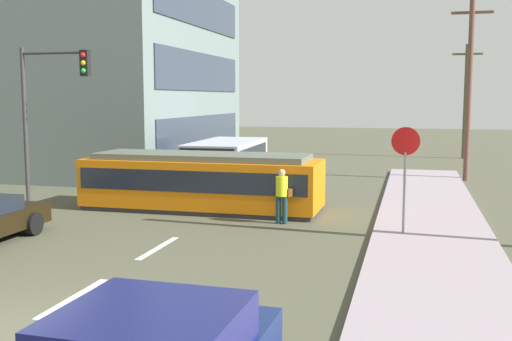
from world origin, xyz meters
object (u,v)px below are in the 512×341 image
at_px(stop_sign, 405,158).
at_px(utility_pole_mid, 469,87).
at_px(traffic_light_mast, 49,98).
at_px(utility_pole_far, 466,99).
at_px(city_bus, 226,159).
at_px(pedestrian_crossing, 282,193).
at_px(streetcar_tram, 202,181).

bearing_deg(stop_sign, utility_pole_mid, 78.24).
height_order(traffic_light_mast, utility_pole_mid, utility_pole_mid).
bearing_deg(utility_pole_far, stop_sign, -98.10).
height_order(traffic_light_mast, utility_pole_far, utility_pole_far).
bearing_deg(city_bus, traffic_light_mast, -116.30).
relative_size(stop_sign, traffic_light_mast, 0.53).
height_order(pedestrian_crossing, stop_sign, stop_sign).
xyz_separation_m(pedestrian_crossing, utility_pole_far, (6.93, 22.49, 2.78)).
relative_size(streetcar_tram, city_bus, 1.34).
distance_m(city_bus, pedestrian_crossing, 8.91).
height_order(utility_pole_mid, utility_pole_far, utility_pole_mid).
bearing_deg(traffic_light_mast, stop_sign, -5.67).
distance_m(city_bus, utility_pole_mid, 11.47).
bearing_deg(pedestrian_crossing, stop_sign, -14.66).
bearing_deg(streetcar_tram, pedestrian_crossing, -27.63).
relative_size(pedestrian_crossing, stop_sign, 0.58).
bearing_deg(utility_pole_mid, traffic_light_mast, -141.30).
height_order(city_bus, traffic_light_mast, traffic_light_mast).
bearing_deg(utility_pole_mid, pedestrian_crossing, -118.20).
height_order(pedestrian_crossing, utility_pole_far, utility_pole_far).
relative_size(traffic_light_mast, utility_pole_far, 0.77).
xyz_separation_m(streetcar_tram, city_bus, (-1.06, 6.23, 0.10)).
bearing_deg(stop_sign, pedestrian_crossing, 165.34).
relative_size(streetcar_tram, utility_pole_mid, 0.99).
xyz_separation_m(streetcar_tram, utility_pole_far, (10.06, 20.85, 2.72)).
height_order(city_bus, pedestrian_crossing, city_bus).
xyz_separation_m(traffic_light_mast, utility_pole_far, (14.90, 22.28, -0.06)).
bearing_deg(streetcar_tram, utility_pole_far, 64.25).
xyz_separation_m(utility_pole_mid, utility_pole_far, (0.73, 10.93, -0.55)).
bearing_deg(city_bus, streetcar_tram, -80.34).
bearing_deg(utility_pole_far, streetcar_tram, -115.75).
xyz_separation_m(pedestrian_crossing, traffic_light_mast, (-7.97, 0.21, 2.84)).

